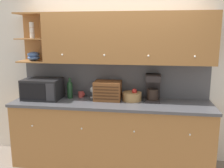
% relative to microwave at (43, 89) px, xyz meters
% --- Properties ---
extents(ground_plane, '(24.00, 24.00, 0.00)m').
position_rel_microwave_xyz_m(ground_plane, '(1.03, 0.28, -1.11)').
color(ground_plane, slate).
extents(wall_back, '(5.22, 0.06, 2.60)m').
position_rel_microwave_xyz_m(wall_back, '(1.03, 0.31, 0.19)').
color(wall_back, silver).
rests_on(wall_back, ground_plane).
extents(counter_unit, '(2.84, 0.66, 0.96)m').
position_rel_microwave_xyz_m(counter_unit, '(1.03, -0.03, -0.63)').
color(counter_unit, '#A36B38').
rests_on(counter_unit, ground_plane).
extents(backsplash_panel, '(2.82, 0.01, 0.54)m').
position_rel_microwave_xyz_m(backsplash_panel, '(1.03, 0.28, 0.12)').
color(backsplash_panel, '#4C4C51').
rests_on(backsplash_panel, counter_unit).
extents(upper_cabinets, '(2.82, 0.35, 0.71)m').
position_rel_microwave_xyz_m(upper_cabinets, '(1.20, 0.12, 0.74)').
color(upper_cabinets, '#A36B38').
rests_on(upper_cabinets, backsplash_panel).
extents(microwave, '(0.54, 0.40, 0.30)m').
position_rel_microwave_xyz_m(microwave, '(0.00, 0.00, 0.00)').
color(microwave, black).
rests_on(microwave, counter_unit).
extents(wine_bottle, '(0.08, 0.08, 0.31)m').
position_rel_microwave_xyz_m(wine_bottle, '(0.39, 0.09, -0.01)').
color(wine_bottle, '#19381E').
rests_on(wine_bottle, counter_unit).
extents(mug, '(0.10, 0.08, 0.09)m').
position_rel_microwave_xyz_m(mug, '(0.54, 0.17, -0.11)').
color(mug, '#B73D38').
rests_on(mug, counter_unit).
extents(wine_glass, '(0.07, 0.07, 0.17)m').
position_rel_microwave_xyz_m(wine_glass, '(0.71, 0.18, -0.04)').
color(wine_glass, silver).
rests_on(wine_glass, counter_unit).
extents(bread_box, '(0.38, 0.30, 0.28)m').
position_rel_microwave_xyz_m(bread_box, '(0.97, 0.08, -0.01)').
color(bread_box, brown).
rests_on(bread_box, counter_unit).
extents(fruit_basket, '(0.28, 0.28, 0.18)m').
position_rel_microwave_xyz_m(fruit_basket, '(1.32, 0.09, -0.09)').
color(fruit_basket, '#A87F4C').
rests_on(fruit_basket, counter_unit).
extents(coffee_maker, '(0.21, 0.27, 0.38)m').
position_rel_microwave_xyz_m(coffee_maker, '(1.62, 0.12, 0.05)').
color(coffee_maker, black).
rests_on(coffee_maker, counter_unit).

